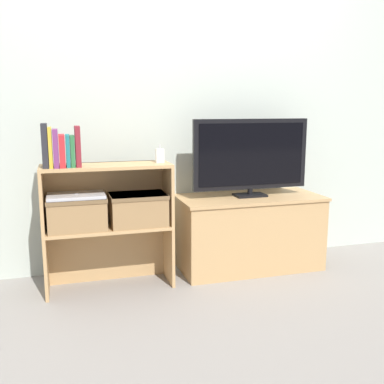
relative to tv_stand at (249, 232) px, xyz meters
The scene contains 17 objects.
ground_plane 0.57m from the tv_stand, 153.22° to the right, with size 16.00×16.00×0.00m, color gray.
wall_back 1.07m from the tv_stand, 149.82° to the left, with size 10.00×0.05×2.40m.
tv_stand is the anchor object (origin of this frame).
tv 0.55m from the tv_stand, 90.00° to the right, with size 0.84×0.14×0.55m.
bookshelf_lower_tier 1.01m from the tv_stand, behind, with size 0.80×0.29×0.41m.
bookshelf_upper_tier 1.09m from the tv_stand, behind, with size 0.80×0.29×0.40m.
book_charcoal 1.52m from the tv_stand, behind, with size 0.03×0.13×0.26m.
book_mustard 1.49m from the tv_stand, behind, with size 0.02×0.14×0.24m.
book_plum 1.46m from the tv_stand, behind, with size 0.03×0.15×0.22m.
book_crimson 1.42m from the tv_stand, behind, with size 0.03×0.16×0.19m.
book_teal 1.40m from the tv_stand, behind, with size 0.02×0.13×0.19m.
book_forest 1.37m from the tv_stand, behind, with size 0.02×0.13×0.19m.
book_maroon 1.36m from the tv_stand, behind, with size 0.03×0.14×0.24m.
baby_monitor 0.89m from the tv_stand, behind, with size 0.05×0.04×0.12m.
storage_basket_left 1.23m from the tv_stand, behind, with size 0.36×0.25×0.20m.
storage_basket_right 0.86m from the tv_stand, behind, with size 0.36×0.25×0.20m.
laptop 1.26m from the tv_stand, behind, with size 0.35×0.23×0.02m.
Camera 1 is at (-0.82, -2.66, 1.16)m, focal length 42.00 mm.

